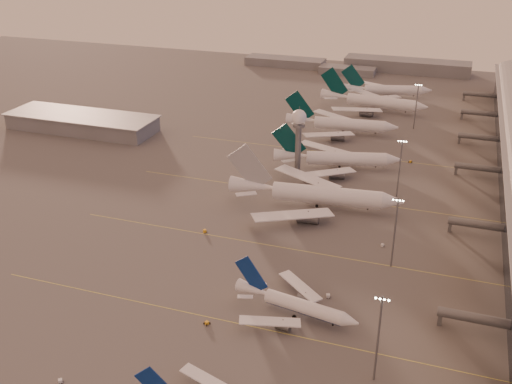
% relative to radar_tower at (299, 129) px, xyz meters
% --- Properties ---
extents(ground, '(700.00, 700.00, 0.00)m').
position_rel_radar_tower_xyz_m(ground, '(-5.00, -120.00, -20.95)').
color(ground, '#575454').
rests_on(ground, ground).
extents(taxiway_markings, '(180.00, 185.25, 0.02)m').
position_rel_radar_tower_xyz_m(taxiway_markings, '(25.00, -64.00, -20.94)').
color(taxiway_markings, '#E4DB50').
rests_on(taxiway_markings, ground).
extents(hangar, '(82.00, 27.00, 8.50)m').
position_rel_radar_tower_xyz_m(hangar, '(-125.00, 20.00, -16.63)').
color(hangar, slate).
rests_on(hangar, ground).
extents(radar_tower, '(6.40, 6.40, 31.10)m').
position_rel_radar_tower_xyz_m(radar_tower, '(0.00, 0.00, 0.00)').
color(radar_tower, slate).
rests_on(radar_tower, ground).
extents(mast_a, '(3.60, 0.56, 25.00)m').
position_rel_radar_tower_xyz_m(mast_a, '(53.00, -120.00, -7.21)').
color(mast_a, slate).
rests_on(mast_a, ground).
extents(mast_b, '(3.60, 0.56, 25.00)m').
position_rel_radar_tower_xyz_m(mast_b, '(50.00, -65.00, -7.21)').
color(mast_b, slate).
rests_on(mast_b, ground).
extents(mast_c, '(3.60, 0.56, 25.00)m').
position_rel_radar_tower_xyz_m(mast_c, '(45.00, -10.00, -7.21)').
color(mast_c, slate).
rests_on(mast_c, ground).
extents(mast_d, '(3.60, 0.56, 25.00)m').
position_rel_radar_tower_xyz_m(mast_d, '(43.00, 80.00, -7.21)').
color(mast_d, slate).
rests_on(mast_d, ground).
extents(distant_horizon, '(165.00, 37.50, 9.00)m').
position_rel_radar_tower_xyz_m(distant_horizon, '(-2.38, 205.14, -17.06)').
color(distant_horizon, slate).
rests_on(distant_horizon, ground).
extents(narrowbody_mid, '(38.88, 30.79, 15.28)m').
position_rel_radar_tower_xyz_m(narrowbody_mid, '(27.30, -100.90, -17.85)').
color(narrowbody_mid, white).
rests_on(narrowbody_mid, ground).
extents(widebody_white, '(69.48, 55.43, 24.46)m').
position_rel_radar_tower_xyz_m(widebody_white, '(15.78, -30.89, -16.71)').
color(widebody_white, white).
rests_on(widebody_white, ground).
extents(greentail_a, '(57.41, 45.79, 21.27)m').
position_rel_radar_tower_xyz_m(greentail_a, '(15.66, 11.27, -17.19)').
color(greentail_a, white).
rests_on(greentail_a, ground).
extents(greentail_b, '(59.83, 48.10, 21.75)m').
position_rel_radar_tower_xyz_m(greentail_b, '(7.56, 59.90, -17.11)').
color(greentail_b, white).
rests_on(greentail_b, ground).
extents(greentail_c, '(64.51, 51.91, 23.43)m').
position_rel_radar_tower_xyz_m(greentail_c, '(16.96, 105.87, -16.81)').
color(greentail_c, white).
rests_on(greentail_c, ground).
extents(greentail_d, '(56.14, 44.78, 20.81)m').
position_rel_radar_tower_xyz_m(greentail_d, '(20.55, 136.67, -17.27)').
color(greentail_d, white).
rests_on(greentail_d, ground).
extents(gsv_truck_a, '(5.23, 4.61, 2.09)m').
position_rel_radar_tower_xyz_m(gsv_truck_a, '(-19.83, -146.21, -19.88)').
color(gsv_truck_a, white).
rests_on(gsv_truck_a, ground).
extents(gsv_tug_mid, '(3.76, 3.13, 0.93)m').
position_rel_radar_tower_xyz_m(gsv_tug_mid, '(4.93, -113.29, -20.47)').
color(gsv_tug_mid, '#F1AA1C').
rests_on(gsv_tug_mid, ground).
extents(gsv_truck_b, '(6.37, 3.83, 2.42)m').
position_rel_radar_tower_xyz_m(gsv_truck_b, '(34.86, -89.20, -19.71)').
color(gsv_truck_b, white).
rests_on(gsv_truck_b, ground).
extents(gsv_truck_c, '(6.02, 5.25, 2.39)m').
position_rel_radar_tower_xyz_m(gsv_truck_c, '(-16.84, -63.65, -19.73)').
color(gsv_truck_c, '#F1AA1C').
rests_on(gsv_truck_c, ground).
extents(gsv_catering_b, '(5.17, 3.78, 3.88)m').
position_rel_radar_tower_xyz_m(gsv_catering_b, '(45.66, -53.06, -19.01)').
color(gsv_catering_b, white).
rests_on(gsv_catering_b, ground).
extents(gsv_tug_far, '(3.38, 3.55, 0.88)m').
position_rel_radar_tower_xyz_m(gsv_tug_far, '(7.44, -22.67, -20.50)').
color(gsv_tug_far, white).
rests_on(gsv_tug_far, ground).
extents(gsv_truck_d, '(3.75, 6.21, 2.36)m').
position_rel_radar_tower_xyz_m(gsv_truck_d, '(-25.25, 7.30, -19.74)').
color(gsv_truck_d, white).
rests_on(gsv_truck_d, ground).
extents(gsv_tug_hangar, '(3.46, 2.55, 0.89)m').
position_rel_radar_tower_xyz_m(gsv_tug_hangar, '(46.50, 29.63, -20.49)').
color(gsv_tug_hangar, '#F1AA1C').
rests_on(gsv_tug_hangar, ground).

